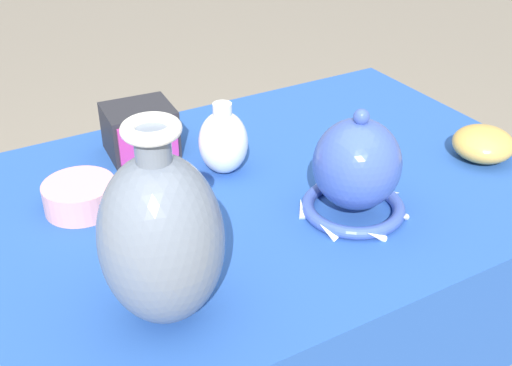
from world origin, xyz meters
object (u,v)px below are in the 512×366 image
object	(u,v)px
vase_tall_bulbous	(161,238)
jar_round_porcelain	(223,142)
mosaic_tile_box	(140,130)
bowl_shallow_ochre	(483,144)
vase_dome_bell	(356,172)
pot_squat_rose	(80,196)

from	to	relation	value
vase_tall_bulbous	jar_round_porcelain	size ratio (longest dim) A/B	2.09
mosaic_tile_box	bowl_shallow_ochre	distance (m)	0.68
vase_tall_bulbous	vase_dome_bell	distance (m)	0.39
vase_tall_bulbous	mosaic_tile_box	bearing A→B (deg)	73.15
pot_squat_rose	vase_dome_bell	bearing A→B (deg)	-31.22
vase_dome_bell	jar_round_porcelain	xyz separation A→B (m)	(-0.13, 0.24, -0.02)
vase_dome_bell	mosaic_tile_box	bearing A→B (deg)	121.55
vase_dome_bell	pot_squat_rose	size ratio (longest dim) A/B	1.59
pot_squat_rose	jar_round_porcelain	bearing A→B (deg)	-1.61
vase_tall_bulbous	vase_dome_bell	world-z (taller)	vase_tall_bulbous
mosaic_tile_box	bowl_shallow_ochre	world-z (taller)	mosaic_tile_box
bowl_shallow_ochre	vase_dome_bell	bearing A→B (deg)	-175.30
vase_dome_bell	jar_round_porcelain	size ratio (longest dim) A/B	1.41
mosaic_tile_box	jar_round_porcelain	world-z (taller)	jar_round_porcelain
mosaic_tile_box	vase_tall_bulbous	bearing A→B (deg)	-102.21
vase_dome_bell	jar_round_porcelain	world-z (taller)	vase_dome_bell
mosaic_tile_box	pot_squat_rose	world-z (taller)	mosaic_tile_box
pot_squat_rose	jar_round_porcelain	size ratio (longest dim) A/B	0.89
bowl_shallow_ochre	mosaic_tile_box	bearing A→B (deg)	148.04
bowl_shallow_ochre	jar_round_porcelain	xyz separation A→B (m)	(-0.47, 0.21, 0.03)
vase_dome_bell	pot_squat_rose	world-z (taller)	vase_dome_bell
mosaic_tile_box	pot_squat_rose	size ratio (longest dim) A/B	1.12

